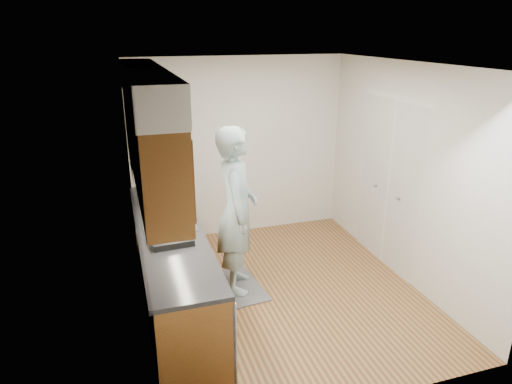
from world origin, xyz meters
TOP-DOWN VIEW (x-y plane):
  - floor at (0.00, 0.00)m, footprint 3.50×3.50m
  - ceiling at (0.00, 0.00)m, footprint 3.50×3.50m
  - wall_left at (-1.50, 0.00)m, footprint 0.02×3.50m
  - wall_right at (1.50, 0.00)m, footprint 0.02×3.50m
  - wall_back at (0.00, 1.75)m, footprint 3.00×0.02m
  - counter at (-1.20, -0.00)m, footprint 0.64×2.80m
  - upper_cabinets at (-1.33, 0.05)m, footprint 0.47×2.80m
  - closet_door at (1.49, 0.30)m, footprint 0.02×1.22m
  - floor_mat at (-0.45, 0.22)m, footprint 0.58×0.89m
  - person at (-0.45, 0.22)m, footprint 0.66×0.85m
  - soap_bottle_a at (-1.25, 0.70)m, footprint 0.11×0.11m
  - soap_bottle_b at (-1.15, 0.88)m, footprint 0.11×0.11m
  - soap_bottle_c at (-1.26, 0.85)m, footprint 0.17×0.17m
  - steel_can at (-1.15, 0.73)m, footprint 0.08×0.08m
  - dish_rack at (-1.23, -0.33)m, footprint 0.40×0.34m

SIDE VIEW (x-z plane):
  - floor at x=0.00m, z-range 0.00..0.00m
  - floor_mat at x=-0.45m, z-range 0.00..0.02m
  - counter at x=-1.20m, z-range -0.16..1.14m
  - dish_rack at x=-1.23m, z-range 0.94..1.00m
  - steel_can at x=-1.15m, z-range 0.94..1.06m
  - soap_bottle_c at x=-1.26m, z-range 0.94..1.09m
  - closet_door at x=1.49m, z-range 0.00..2.05m
  - soap_bottle_b at x=-1.15m, z-range 0.94..1.11m
  - person at x=-0.45m, z-range 0.02..2.14m
  - soap_bottle_a at x=-1.25m, z-range 0.94..1.22m
  - wall_left at x=-1.50m, z-range 0.00..2.50m
  - wall_right at x=1.50m, z-range 0.00..2.50m
  - wall_back at x=0.00m, z-range 0.00..2.50m
  - upper_cabinets at x=-1.33m, z-range 1.34..2.55m
  - ceiling at x=0.00m, z-range 2.50..2.50m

